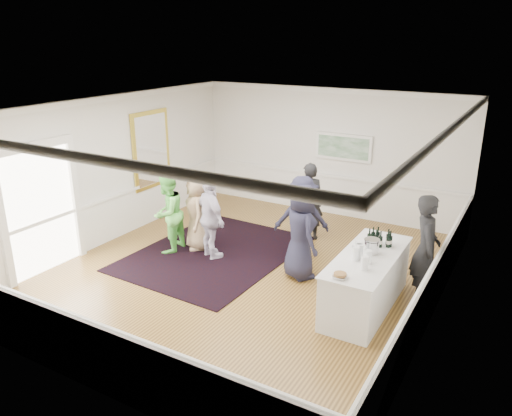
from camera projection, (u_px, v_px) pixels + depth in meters
The scene contains 23 objects.
floor at pixel (248, 271), 9.82m from camera, with size 8.00×8.00×0.00m, color olive.
ceiling at pixel (247, 107), 8.77m from camera, with size 7.00×8.00×0.02m, color white.
wall_left at pixel (111, 169), 10.95m from camera, with size 0.02×8.00×3.20m, color white.
wall_right at pixel (443, 227), 7.64m from camera, with size 0.02×8.00×3.20m, color white.
wall_back at pixel (329, 152), 12.57m from camera, with size 7.00×0.02×3.20m, color white.
wall_front at pixel (77, 279), 6.02m from camera, with size 7.00×0.02×3.20m, color white.
wainscoting at pixel (247, 247), 9.66m from camera, with size 7.00×8.00×1.00m, color white, non-canonical shape.
mirror at pixel (151, 150), 11.92m from camera, with size 0.05×1.25×1.85m.
doorway at pixel (40, 201), 9.43m from camera, with size 0.10×1.78×2.56m.
landscape_painting at pixel (343, 147), 12.28m from camera, with size 1.44×0.06×0.66m.
area_rug at pixel (215, 253), 10.60m from camera, with size 2.92×3.84×0.02m, color black.
serving_table at pixel (366, 281), 8.37m from camera, with size 0.89×2.35×0.95m.
bartender at pixel (426, 249), 8.44m from camera, with size 0.70×0.46×1.92m, color black.
guest_tan at pixel (197, 212), 10.61m from camera, with size 0.82×0.53×1.67m, color tan.
guest_green at pixel (168, 213), 10.46m from camera, with size 0.83×0.65×1.71m, color #63CD52.
guest_lilac at pixel (211, 218), 10.14m from camera, with size 1.02×0.42×1.73m, color silver.
guest_dark_a at pixel (302, 217), 10.20m from camera, with size 1.12×0.64×1.73m, color #1D1D30.
guest_dark_b at pixel (309, 201), 11.14m from camera, with size 0.64×0.42×1.77m, color black.
guest_navy at pixel (300, 232), 9.31m from camera, with size 0.89×0.58×1.83m, color #1D1D30.
wine_bottles at pixel (380, 237), 8.58m from camera, with size 0.42×0.25×0.31m.
juice_pitchers at pixel (361, 254), 7.98m from camera, with size 0.36×0.56×0.24m.
ice_bucket at pixel (372, 247), 8.28m from camera, with size 0.26×0.26×0.24m, color silver.
nut_bowl at pixel (340, 276), 7.45m from camera, with size 0.24×0.24×0.08m.
Camera 1 is at (4.58, -7.60, 4.39)m, focal length 35.00 mm.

